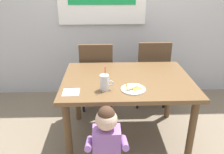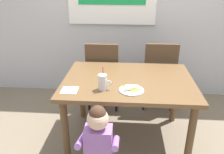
{
  "view_description": "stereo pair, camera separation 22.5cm",
  "coord_description": "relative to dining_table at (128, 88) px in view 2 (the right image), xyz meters",
  "views": [
    {
      "loc": [
        -0.24,
        -2.16,
        1.72
      ],
      "look_at": [
        -0.16,
        -0.1,
        0.81
      ],
      "focal_mm": 36.61,
      "sensor_mm": 36.0,
      "label": 1
    },
    {
      "loc": [
        -0.01,
        -2.15,
        1.72
      ],
      "look_at": [
        -0.16,
        -0.1,
        0.81
      ],
      "focal_mm": 36.61,
      "sensor_mm": 36.0,
      "label": 2
    }
  ],
  "objects": [
    {
      "name": "paper_napkin",
      "position": [
        -0.54,
        -0.3,
        0.1
      ],
      "size": [
        0.15,
        0.15,
        0.0
      ],
      "primitive_type": "cube",
      "rotation": [
        0.0,
        0.0,
        0.02
      ],
      "color": "white",
      "rests_on": "dining_table"
    },
    {
      "name": "milk_cup",
      "position": [
        -0.24,
        -0.26,
        0.17
      ],
      "size": [
        0.13,
        0.09,
        0.25
      ],
      "color": "silver",
      "rests_on": "dining_table"
    },
    {
      "name": "peeled_banana",
      "position": [
        0.03,
        -0.26,
        0.13
      ],
      "size": [
        0.17,
        0.14,
        0.07
      ],
      "rotation": [
        0.0,
        0.0,
        0.55
      ],
      "color": "#F4EAC6",
      "rests_on": "snack_plate"
    },
    {
      "name": "dining_chair_left",
      "position": [
        -0.34,
        0.68,
        -0.11
      ],
      "size": [
        0.44,
        0.44,
        0.96
      ],
      "rotation": [
        0.0,
        0.0,
        3.14
      ],
      "color": "#4C3826",
      "rests_on": "ground"
    },
    {
      "name": "dining_table",
      "position": [
        0.0,
        0.0,
        0.0
      ],
      "size": [
        1.33,
        0.97,
        0.75
      ],
      "color": "brown",
      "rests_on": "ground"
    },
    {
      "name": "toddler_standing",
      "position": [
        -0.23,
        -0.71,
        -0.13
      ],
      "size": [
        0.33,
        0.24,
        0.84
      ],
      "color": "#3F4760",
      "rests_on": "ground"
    },
    {
      "name": "snack_plate",
      "position": [
        0.03,
        -0.26,
        0.11
      ],
      "size": [
        0.23,
        0.23,
        0.01
      ],
      "primitive_type": "cylinder",
      "color": "white",
      "rests_on": "dining_table"
    },
    {
      "name": "dining_chair_right",
      "position": [
        0.41,
        0.74,
        -0.11
      ],
      "size": [
        0.44,
        0.45,
        0.96
      ],
      "rotation": [
        0.0,
        0.0,
        3.14
      ],
      "color": "#4C3826",
      "rests_on": "ground"
    },
    {
      "name": "ground_plane",
      "position": [
        0.0,
        0.0,
        -0.65
      ],
      "size": [
        24.0,
        24.0,
        0.0
      ],
      "primitive_type": "plane",
      "color": "#7A6B56"
    }
  ]
}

